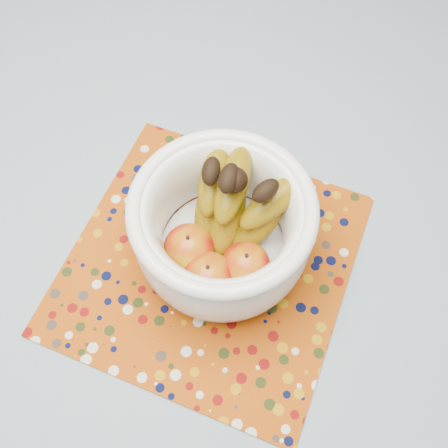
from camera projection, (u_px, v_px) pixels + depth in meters
name	position (u px, v px, depth m)	size (l,w,h in m)	color
table	(164.00, 219.00, 0.88)	(1.20, 1.20, 0.75)	brown
tablecloth	(159.00, 194.00, 0.81)	(1.32, 1.32, 0.01)	slate
placemat	(209.00, 263.00, 0.75)	(0.38, 0.38, 0.00)	#9B4008
fruit_bowl	(226.00, 224.00, 0.68)	(0.24, 0.24, 0.18)	white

